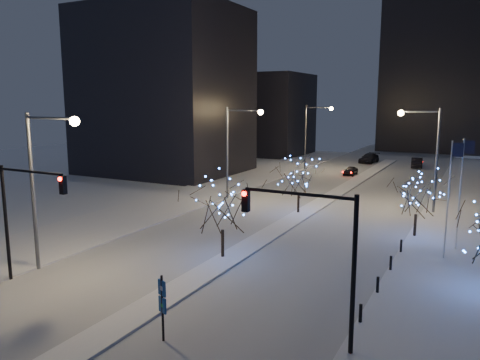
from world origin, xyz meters
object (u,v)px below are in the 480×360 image
Objects in this scene: street_lamp_w_mid at (236,140)px; car_mid at (417,162)px; car_near at (351,171)px; street_lamp_w_far at (312,128)px; holiday_tree_plaza_far at (417,195)px; car_far at (369,158)px; traffic_signal_east at (318,243)px; traffic_signal_west at (22,206)px; wayfinding_sign at (162,301)px; street_lamp_east at (427,146)px; holiday_tree_median_near at (222,203)px; street_lamp_w_near at (43,171)px; holiday_tree_median_far at (299,179)px.

car_mid is (14.28, 35.82, -5.69)m from street_lamp_w_mid.
street_lamp_w_far is at bearing 161.85° from car_near.
car_far is at bearing 106.79° from holiday_tree_plaza_far.
traffic_signal_east is 62.06m from car_mid.
holiday_tree_plaza_far is at bearing -17.84° from street_lamp_w_mid.
traffic_signal_west is 11.63m from wayfinding_sign.
traffic_signal_west is at bearing -121.69° from street_lamp_east.
traffic_signal_west reaches higher than car_mid.
street_lamp_w_far reaches higher than holiday_tree_plaza_far.
holiday_tree_median_near is (7.94, 9.32, -0.84)m from traffic_signal_west.
traffic_signal_east is 1.85× the size of car_near.
car_near is at bearing 102.79° from traffic_signal_east.
holiday_tree_median_near is at bearing 49.56° from traffic_signal_west.
holiday_tree_median_near is at bearing -87.37° from car_near.
car_mid is at bearing 68.27° from street_lamp_w_mid.
holiday_tree_plaza_far reaches higher than car_near.
traffic_signal_east is at bearing -76.88° from car_near.
street_lamp_east reaches higher than traffic_signal_west.
street_lamp_w_near reaches higher than traffic_signal_west.
wayfinding_sign is (11.15, -1.69, -2.85)m from traffic_signal_west.
street_lamp_east reaches higher than car_far.
street_lamp_w_far reaches higher than car_near.
traffic_signal_east is 1.31× the size of holiday_tree_plaza_far.
wayfinding_sign is at bearing -156.66° from traffic_signal_east.
wayfinding_sign reaches higher than car_mid.
traffic_signal_east is at bearing -72.84° from car_far.
holiday_tree_plaza_far is at bearing 43.96° from street_lamp_w_near.
holiday_tree_median_near is at bearing 40.91° from street_lamp_w_near.
traffic_signal_west is 1.36× the size of holiday_tree_median_far.
street_lamp_east is at bearing 92.58° from holiday_tree_plaza_far.
traffic_signal_west is 12.27m from holiday_tree_median_near.
car_near is 15.08m from car_mid.
traffic_signal_east is (17.88, -26.00, -1.74)m from street_lamp_w_mid.
holiday_tree_median_near is 1.94× the size of wayfinding_sign.
holiday_tree_median_near is 1.13× the size of holiday_tree_plaza_far.
street_lamp_w_far is at bearing 130.85° from street_lamp_east.
traffic_signal_west is at bearing -89.45° from street_lamp_w_far.
car_near is 1.21× the size of wayfinding_sign.
wayfinding_sign reaches higher than car_near.
street_lamp_w_far reaches higher than wayfinding_sign.
holiday_tree_plaza_far is (19.44, -31.25, -3.06)m from street_lamp_w_far.
traffic_signal_east is at bearing -41.38° from holiday_tree_median_near.
car_mid is at bearing 81.46° from holiday_tree_median_far.
street_lamp_w_near reaches higher than holiday_tree_plaza_far.
street_lamp_east reaches higher than wayfinding_sign.
street_lamp_w_near is at bearing -111.04° from holiday_tree_median_far.
street_lamp_east is at bearing 8.96° from street_lamp_w_mid.
wayfinding_sign is (3.21, -25.63, -1.49)m from holiday_tree_median_far.
street_lamp_w_mid is 1.00× the size of street_lamp_east.
street_lamp_east is 37.53m from car_far.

